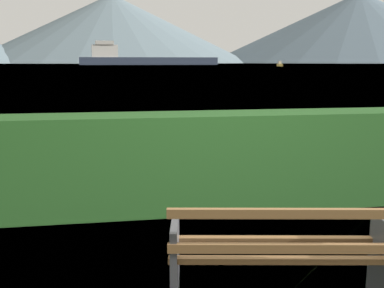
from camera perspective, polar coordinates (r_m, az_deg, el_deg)
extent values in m
plane|color=#7A99A8|center=(309.43, -9.53, 9.64)|extent=(620.00, 620.00, 0.00)
cube|color=olive|center=(3.43, 11.31, -13.84)|extent=(1.63, 0.35, 0.04)
cube|color=olive|center=(3.61, 10.72, -12.62)|extent=(1.63, 0.35, 0.04)
cube|color=olive|center=(3.78, 10.19, -11.50)|extent=(1.63, 0.35, 0.04)
cube|color=olive|center=(3.32, 11.62, -12.46)|extent=(1.63, 0.33, 0.06)
cube|color=olive|center=(3.19, 11.95, -8.37)|extent=(1.63, 0.33, 0.06)
cube|color=#4C4C51|center=(3.58, -2.11, -14.58)|extent=(0.14, 0.51, 0.68)
cube|color=#4C4C51|center=(3.85, 22.58, -13.56)|extent=(0.14, 0.51, 0.68)
cube|color=#285B23|center=(5.84, 2.38, -2.08)|extent=(7.70, 0.73, 1.20)
cube|color=#2D384C|center=(264.50, -5.27, 10.12)|extent=(77.04, 15.77, 4.14)
cube|color=silver|center=(262.36, -10.70, 11.17)|extent=(14.35, 10.93, 6.62)
cube|color=beige|center=(262.49, -10.73, 12.12)|extent=(10.29, 11.81, 2.07)
cube|color=gold|center=(180.47, 10.74, 9.52)|extent=(2.10, 4.52, 1.01)
cube|color=silver|center=(180.47, 10.75, 9.85)|extent=(1.24, 1.70, 1.06)
cone|color=slate|center=(589.14, -9.76, 13.78)|extent=(338.35, 338.35, 81.78)
cone|color=slate|center=(654.30, 19.69, 13.27)|extent=(386.97, 386.97, 88.73)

